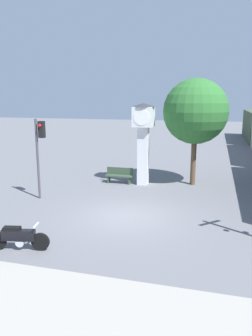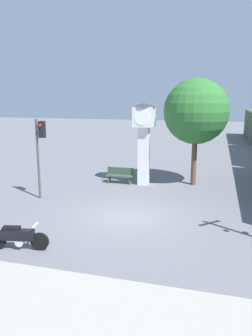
{
  "view_description": "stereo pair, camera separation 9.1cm",
  "coord_description": "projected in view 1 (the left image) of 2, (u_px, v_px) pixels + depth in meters",
  "views": [
    {
      "loc": [
        3.46,
        -12.78,
        4.98
      ],
      "look_at": [
        -0.24,
        0.78,
        1.94
      ],
      "focal_mm": 35.0,
      "sensor_mm": 36.0,
      "label": 1
    },
    {
      "loc": [
        3.55,
        -12.75,
        4.98
      ],
      "look_at": [
        -0.24,
        0.78,
        1.94
      ],
      "focal_mm": 35.0,
      "sensor_mm": 36.0,
      "label": 2
    }
  ],
  "objects": [
    {
      "name": "motorcycle",
      "position": [
        18.0,
        237.0,
        10.83
      ],
      "size": [
        2.04,
        0.62,
        0.91
      ],
      "rotation": [
        0.0,
        0.0,
        0.21
      ],
      "color": "black",
      "rests_on": "ground_plane"
    },
    {
      "name": "ground_plane",
      "position": [
        127.0,
        216.0,
        13.99
      ],
      "size": [
        120.0,
        120.0,
        0.0
      ],
      "primitive_type": "plane",
      "color": "slate"
    },
    {
      "name": "traffic_light",
      "position": [
        40.0,
        144.0,
        15.89
      ],
      "size": [
        0.5,
        0.35,
        3.97
      ],
      "color": "#47474C",
      "rests_on": "ground_plane"
    },
    {
      "name": "clock_tower",
      "position": [
        143.0,
        131.0,
        18.52
      ],
      "size": [
        1.33,
        1.33,
        4.67
      ],
      "color": "white",
      "rests_on": "ground_plane"
    },
    {
      "name": "bench",
      "position": [
        119.0,
        175.0,
        19.34
      ],
      "size": [
        1.6,
        0.44,
        0.92
      ],
      "color": "#384C38",
      "rests_on": "ground_plane"
    },
    {
      "name": "street_tree",
      "position": [
        196.0,
        112.0,
        18.24
      ],
      "size": [
        3.64,
        3.64,
        6.03
      ],
      "color": "brown",
      "rests_on": "ground_plane"
    }
  ]
}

